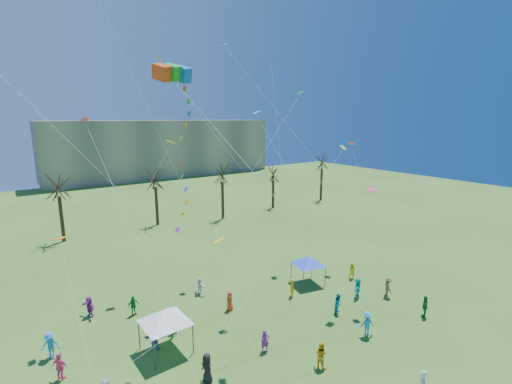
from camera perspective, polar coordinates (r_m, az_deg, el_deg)
ground at (r=24.70m, az=10.08°, el=-27.65°), size 160.00×160.00×0.00m
distant_building at (r=101.98m, az=-14.70°, el=6.81°), size 60.00×14.00×15.00m
bare_tree_row at (r=51.95m, az=-18.29°, el=1.21°), size 69.70×8.79×10.26m
big_box_kite at (r=20.03m, az=-10.80°, el=4.94°), size 5.77×6.42×21.03m
canopy_tent_white at (r=25.94m, az=-14.42°, el=-18.67°), size 4.15×4.15×3.11m
canopy_tent_blue at (r=34.91m, az=8.36°, el=-10.78°), size 3.54×3.54×2.72m
festival_crowd at (r=28.12m, az=-2.05°, el=-19.90°), size 26.82×16.76×1.85m
small_kites_aloft at (r=27.95m, az=-3.97°, el=8.17°), size 29.59×17.74×32.38m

